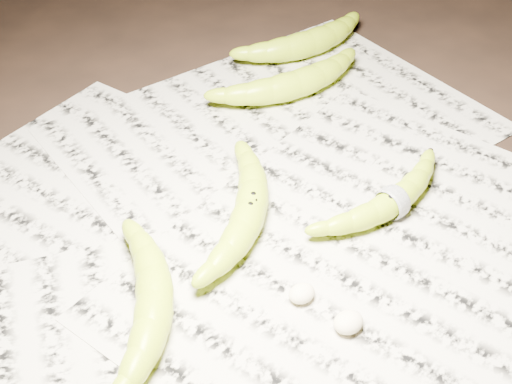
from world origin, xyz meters
TOP-DOWN VIEW (x-y plane):
  - ground at (0.00, 0.00)m, footprint 3.00×3.00m
  - newspaper_patch at (-0.02, 0.04)m, footprint 0.90×0.70m
  - banana_left_b at (-0.14, -0.01)m, footprint 0.16×0.20m
  - banana_center at (0.02, 0.04)m, footprint 0.20×0.19m
  - banana_taped at (0.16, -0.04)m, footprint 0.20×0.07m
  - banana_upper_a at (0.23, 0.22)m, footprint 0.22×0.09m
  - banana_upper_b at (0.33, 0.30)m, footprint 0.21×0.09m
  - measuring_tape at (0.16, -0.04)m, footprint 0.01×0.04m
  - flesh_chunk_b at (0.00, -0.14)m, footprint 0.03×0.03m
  - flesh_chunk_c at (-0.01, -0.08)m, footprint 0.03×0.02m

SIDE VIEW (x-z plane):
  - ground at x=0.00m, z-range 0.00..0.00m
  - newspaper_patch at x=-0.02m, z-range 0.00..0.01m
  - flesh_chunk_c at x=-0.01m, z-range 0.01..0.02m
  - flesh_chunk_b at x=0.00m, z-range 0.01..0.03m
  - measuring_tape at x=0.16m, z-range 0.00..0.04m
  - banana_taped at x=0.16m, z-range 0.01..0.04m
  - banana_center at x=0.02m, z-range 0.01..0.05m
  - banana_left_b at x=-0.14m, z-range 0.01..0.05m
  - banana_upper_a at x=0.23m, z-range 0.01..0.05m
  - banana_upper_b at x=0.33m, z-range 0.01..0.05m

